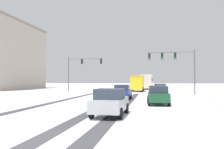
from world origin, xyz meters
The scene contains 12 objects.
ground_plane centered at (0.00, 0.00, 0.00)m, with size 300.00×300.00×0.00m, color white.
wheel_track_left_lane centered at (0.63, 14.45, 0.00)m, with size 0.81×31.78×0.01m, color #424247.
wheel_track_right_lane centered at (-4.58, 14.45, 0.00)m, with size 0.87×31.78×0.01m, color #424247.
wheel_track_center centered at (2.37, 14.45, 0.00)m, with size 0.84×31.78×0.01m, color #424247.
traffic_signal_far_left centered at (-8.29, 34.87, 4.67)m, with size 6.64×0.44×6.50m.
traffic_signal_near_right centered at (7.95, 26.98, 4.81)m, with size 6.66×0.53×6.50m.
car_white_lead centered at (5.82, 25.94, 0.82)m, with size 1.95×4.16×1.62m.
car_blue_second centered at (1.42, 18.70, 0.82)m, with size 1.86×4.11×1.62m.
car_dark_green_third centered at (5.18, 13.40, 0.82)m, with size 1.95×4.16×1.62m.
car_silver_fourth centered at (2.16, 6.21, 0.82)m, with size 1.93×4.15×1.62m.
bus_oncoming centered at (3.60, 49.62, 1.99)m, with size 2.92×11.07×3.38m.
box_truck_delivery centered at (2.02, 37.88, 1.63)m, with size 2.35×7.42×3.02m.
Camera 1 is at (4.57, -8.04, 2.13)m, focal length 38.64 mm.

